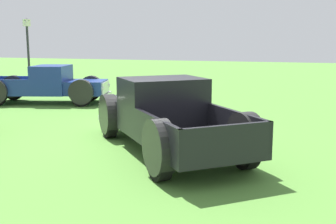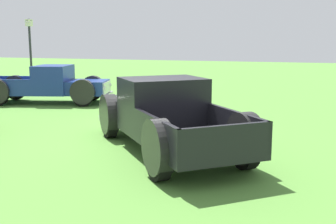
% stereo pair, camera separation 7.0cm
% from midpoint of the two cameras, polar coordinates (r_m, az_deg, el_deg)
% --- Properties ---
extents(ground_plane, '(80.00, 80.00, 0.00)m').
position_cam_midpoint_polar(ground_plane, '(10.08, -2.34, -4.31)').
color(ground_plane, '#548C38').
extents(pickup_truck_foreground, '(5.24, 4.94, 1.63)m').
position_cam_midpoint_polar(pickup_truck_foreground, '(9.53, -0.66, -0.35)').
color(pickup_truck_foreground, black).
rests_on(pickup_truck_foreground, ground_plane).
extents(pickup_truck_behind_left, '(3.10, 5.19, 1.50)m').
position_cam_midpoint_polar(pickup_truck_behind_left, '(16.97, -15.23, 3.60)').
color(pickup_truck_behind_left, navy).
rests_on(pickup_truck_behind_left, ground_plane).
extents(lamp_post_far, '(0.36, 0.36, 3.63)m').
position_cam_midpoint_polar(lamp_post_far, '(23.26, -18.43, 8.00)').
color(lamp_post_far, '#2D2D33').
rests_on(lamp_post_far, ground_plane).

